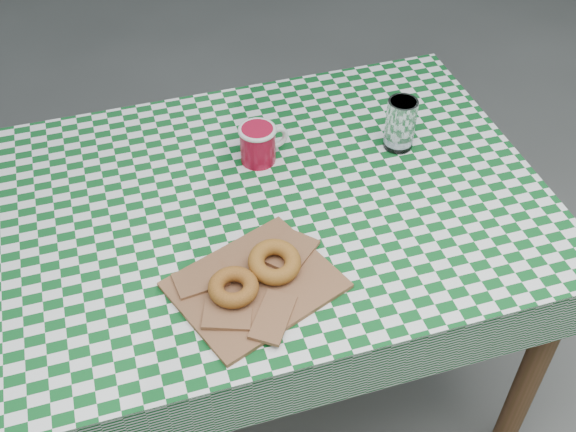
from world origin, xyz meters
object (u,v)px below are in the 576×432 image
(table, at_px, (256,309))
(drinking_glass, at_px, (400,124))
(paper_bag, at_px, (255,284))
(coffee_mug, at_px, (258,144))

(table, relative_size, drinking_glass, 10.12)
(paper_bag, bearing_deg, table, 83.47)
(table, height_order, paper_bag, paper_bag)
(coffee_mug, bearing_deg, drinking_glass, -21.30)
(paper_bag, bearing_deg, coffee_mug, 79.66)
(table, distance_m, paper_bag, 0.46)
(paper_bag, height_order, coffee_mug, coffee_mug)
(coffee_mug, bearing_deg, paper_bag, -119.61)
(drinking_glass, bearing_deg, paper_bag, -137.81)
(paper_bag, distance_m, drinking_glass, 0.55)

